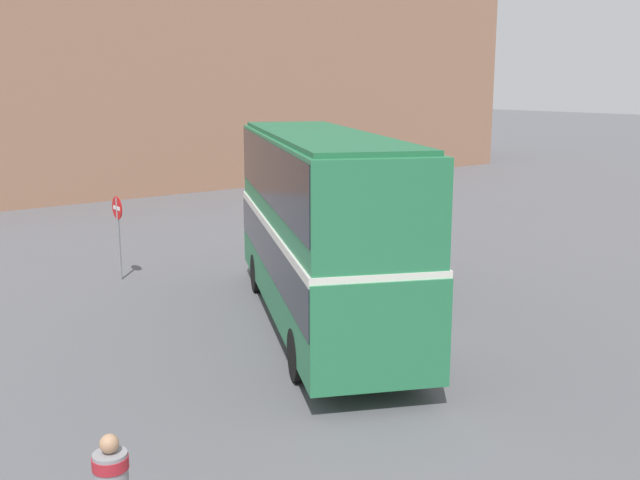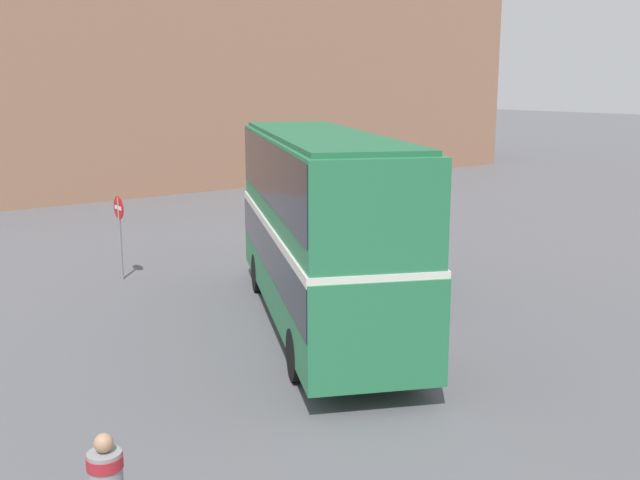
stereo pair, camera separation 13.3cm
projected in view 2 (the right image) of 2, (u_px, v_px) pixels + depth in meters
ground_plane at (386, 339)px, 17.50m from camera, size 240.00×240.00×0.00m
building_row_left at (222, 60)px, 46.45m from camera, size 11.61×39.09×14.45m
double_decker_bus at (320, 216)px, 18.05m from camera, size 10.85×6.99×4.72m
no_entry_sign at (119, 223)px, 22.42m from camera, size 0.69×0.08×2.55m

